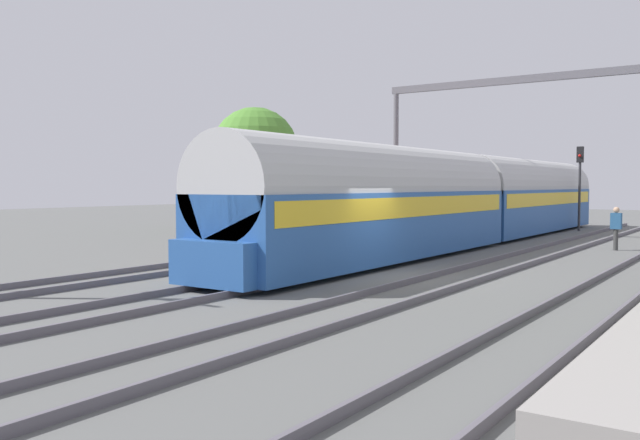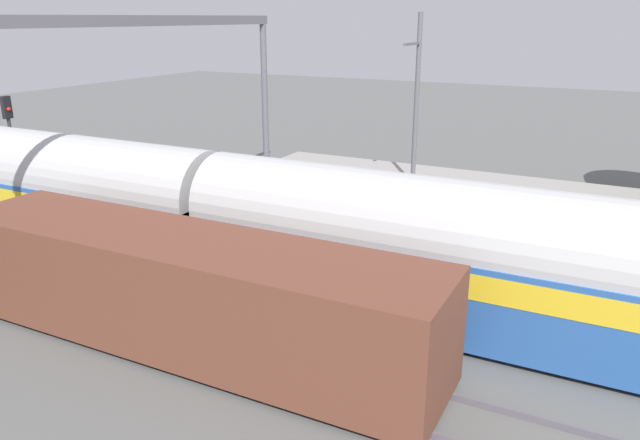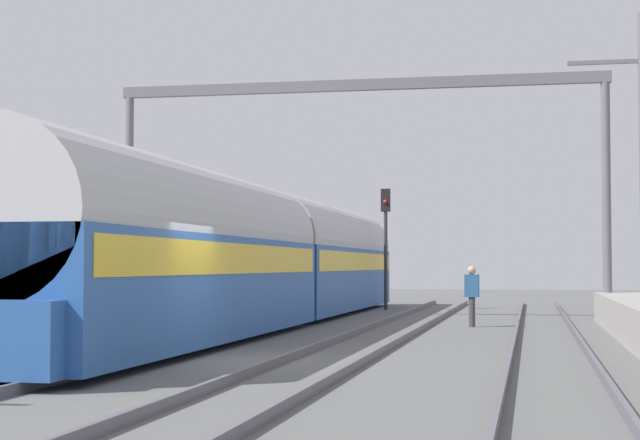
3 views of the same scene
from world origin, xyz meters
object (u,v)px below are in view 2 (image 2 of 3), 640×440
object	(u,v)px
freight_car	(185,291)
catenary_gantry	(142,75)
person_crossing	(295,196)
passenger_train	(216,216)
railway_signal_far	(11,138)

from	to	relation	value
freight_car	catenary_gantry	distance (m)	9.67
person_crossing	catenary_gantry	xyz separation A→B (m)	(-3.92, 3.80, 4.86)
passenger_train	railway_signal_far	bearing A→B (deg)	80.63
person_crossing	freight_car	bearing A→B (deg)	-162.71
passenger_train	catenary_gantry	size ratio (longest dim) A/B	2.03
passenger_train	freight_car	world-z (taller)	passenger_train
passenger_train	catenary_gantry	distance (m)	6.14
passenger_train	freight_car	size ratio (longest dim) A/B	2.53
person_crossing	catenary_gantry	world-z (taller)	catenary_gantry
person_crossing	catenary_gantry	distance (m)	7.31
railway_signal_far	freight_car	bearing A→B (deg)	-113.36
person_crossing	railway_signal_far	bearing A→B (deg)	112.93
freight_car	railway_signal_far	world-z (taller)	railway_signal_far
passenger_train	person_crossing	world-z (taller)	passenger_train
freight_car	railway_signal_far	distance (m)	14.86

